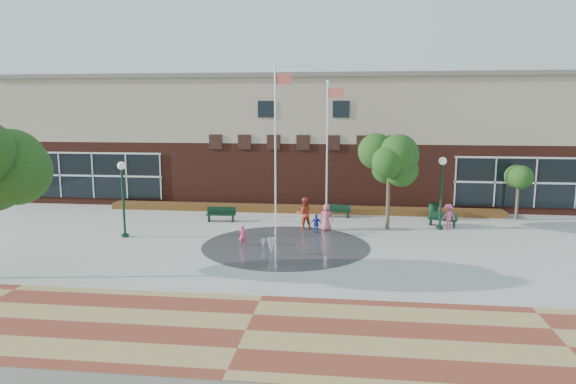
# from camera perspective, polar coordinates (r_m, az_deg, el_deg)

# --- Properties ---
(ground) EXTENTS (120.00, 120.00, 0.00)m
(ground) POSITION_cam_1_polar(r_m,az_deg,el_deg) (23.06, -1.20, -7.99)
(ground) COLOR #666056
(ground) RESTS_ON ground
(plaza_concrete) EXTENTS (46.00, 18.00, 0.01)m
(plaza_concrete) POSITION_cam_1_polar(r_m,az_deg,el_deg) (26.87, -0.00, -5.47)
(plaza_concrete) COLOR #A8A8A0
(plaza_concrete) RESTS_ON ground
(paver_band) EXTENTS (46.00, 6.00, 0.01)m
(paver_band) POSITION_cam_1_polar(r_m,az_deg,el_deg) (16.60, -4.71, -15.09)
(paver_band) COLOR brown
(paver_band) RESTS_ON ground
(splash_pad) EXTENTS (8.40, 8.40, 0.01)m
(splash_pad) POSITION_cam_1_polar(r_m,az_deg,el_deg) (25.91, -0.27, -6.03)
(splash_pad) COLOR #383A3D
(splash_pad) RESTS_ON ground
(library_building) EXTENTS (44.40, 10.40, 9.20)m
(library_building) POSITION_cam_1_polar(r_m,az_deg,el_deg) (39.46, 2.35, 6.07)
(library_building) COLOR #55251B
(library_building) RESTS_ON ground
(flower_bed) EXTENTS (26.00, 1.20, 0.40)m
(flower_bed) POSITION_cam_1_polar(r_m,az_deg,el_deg) (34.23, 1.52, -2.26)
(flower_bed) COLOR maroon
(flower_bed) RESTS_ON ground
(flagpole_left) EXTENTS (1.09, 0.28, 9.36)m
(flagpole_left) POSITION_cam_1_polar(r_m,az_deg,el_deg) (30.69, -1.33, 6.22)
(flagpole_left) COLOR white
(flagpole_left) RESTS_ON ground
(flagpole_right) EXTENTS (1.02, 0.36, 8.56)m
(flagpole_right) POSITION_cam_1_polar(r_m,az_deg,el_deg) (31.86, 4.46, 5.54)
(flagpole_right) COLOR white
(flagpole_right) RESTS_ON ground
(lamp_left) EXTENTS (0.43, 0.43, 4.08)m
(lamp_left) POSITION_cam_1_polar(r_m,az_deg,el_deg) (28.55, -17.88, 0.15)
(lamp_left) COLOR black
(lamp_left) RESTS_ON ground
(lamp_right) EXTENTS (0.44, 0.44, 4.16)m
(lamp_right) POSITION_cam_1_polar(r_m,az_deg,el_deg) (30.15, 16.69, 0.76)
(lamp_right) COLOR black
(lamp_right) RESTS_ON ground
(bench_left) EXTENTS (1.79, 0.57, 0.89)m
(bench_left) POSITION_cam_1_polar(r_m,az_deg,el_deg) (31.62, -7.46, -2.77)
(bench_left) COLOR black
(bench_left) RESTS_ON ground
(bench_mid) EXTENTS (1.62, 0.77, 0.78)m
(bench_mid) POSITION_cam_1_polar(r_m,az_deg,el_deg) (32.79, 5.55, -2.37)
(bench_mid) COLOR black
(bench_mid) RESTS_ON ground
(bench_right) EXTENTS (1.67, 1.07, 0.82)m
(bench_right) POSITION_cam_1_polar(r_m,az_deg,el_deg) (31.41, 16.78, -3.22)
(bench_right) COLOR black
(bench_right) RESTS_ON ground
(trash_can) EXTENTS (0.63, 0.63, 1.03)m
(trash_can) POSITION_cam_1_polar(r_m,az_deg,el_deg) (33.23, 15.82, -2.05)
(trash_can) COLOR black
(trash_can) RESTS_ON ground
(tree_mid) EXTENTS (3.16, 3.16, 5.33)m
(tree_mid) POSITION_cam_1_polar(r_m,az_deg,el_deg) (29.32, 11.19, 3.30)
(tree_mid) COLOR #443729
(tree_mid) RESTS_ON ground
(tree_small_right) EXTENTS (2.13, 2.13, 3.64)m
(tree_small_right) POSITION_cam_1_polar(r_m,az_deg,el_deg) (34.64, 24.28, 1.50)
(tree_small_right) COLOR #443729
(tree_small_right) RESTS_ON ground
(water_jet_a) EXTENTS (0.41, 0.41, 0.80)m
(water_jet_a) POSITION_cam_1_polar(r_m,az_deg,el_deg) (24.34, -1.89, -7.06)
(water_jet_a) COLOR white
(water_jet_a) RESTS_ON ground
(water_jet_b) EXTENTS (0.21, 0.21, 0.47)m
(water_jet_b) POSITION_cam_1_polar(r_m,az_deg,el_deg) (25.44, -2.77, -6.34)
(water_jet_b) COLOR white
(water_jet_b) RESTS_ON ground
(child_splash) EXTENTS (0.39, 0.26, 1.05)m
(child_splash) POSITION_cam_1_polar(r_m,az_deg,el_deg) (25.95, -5.07, -4.85)
(child_splash) COLOR #E8477A
(child_splash) RESTS_ON ground
(adult_red) EXTENTS (1.07, 0.94, 1.85)m
(adult_red) POSITION_cam_1_polar(r_m,az_deg,el_deg) (29.26, 1.80, -2.40)
(adult_red) COLOR #D44628
(adult_red) RESTS_ON ground
(adult_pink) EXTENTS (0.77, 0.51, 1.54)m
(adult_pink) POSITION_cam_1_polar(r_m,az_deg,el_deg) (29.02, 4.29, -2.83)
(adult_pink) COLOR #DC5A78
(adult_pink) RESTS_ON ground
(child_blue) EXTENTS (0.66, 0.34, 1.08)m
(child_blue) POSITION_cam_1_polar(r_m,az_deg,el_deg) (28.40, 3.17, -3.56)
(child_blue) COLOR #202FAF
(child_blue) RESTS_ON ground
(person_bench) EXTENTS (1.06, 0.87, 1.43)m
(person_bench) POSITION_cam_1_polar(r_m,az_deg,el_deg) (30.91, 17.38, -2.59)
(person_bench) COLOR #E8538B
(person_bench) RESTS_ON ground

